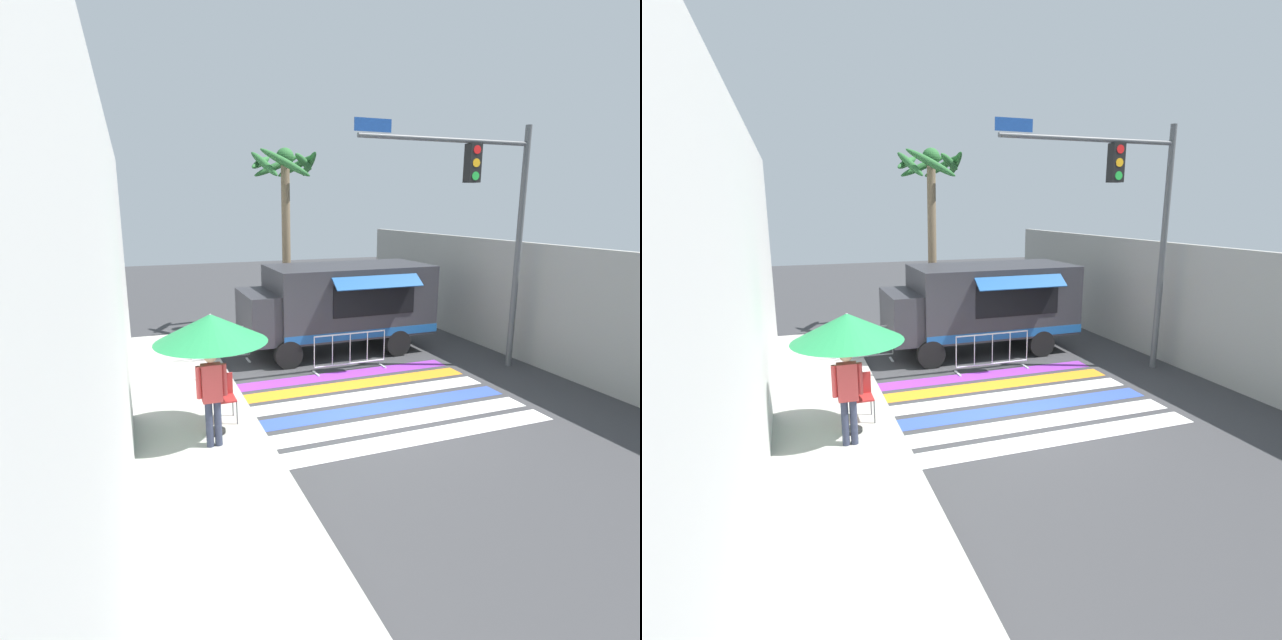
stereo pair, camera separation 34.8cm
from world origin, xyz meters
TOP-DOWN VIEW (x-y plane):
  - ground_plane at (0.00, 0.00)m, footprint 60.00×60.00m
  - sidewalk_left at (-4.77, 0.00)m, footprint 4.40×16.00m
  - building_left_facade at (-5.02, 0.00)m, footprint 0.25×16.00m
  - concrete_wall_right at (5.54, 3.00)m, footprint 0.20×16.00m
  - crosswalk_painted at (0.00, 0.70)m, footprint 6.40×4.36m
  - food_truck at (0.88, 4.72)m, footprint 5.55×2.80m
  - traffic_signal_pole at (3.87, 1.73)m, footprint 4.85×0.29m
  - patio_umbrella at (-3.45, 0.05)m, footprint 2.03×2.03m
  - folding_chair at (-3.20, 0.60)m, footprint 0.45×0.45m
  - vendor_person at (-3.55, -0.45)m, footprint 0.53×0.24m
  - barricade_front at (0.57, 2.91)m, footprint 2.05×0.44m
  - barricade_side at (-2.54, 4.70)m, footprint 1.61×0.44m
  - palm_tree at (0.33, 7.82)m, footprint 2.49×2.43m

SIDE VIEW (x-z plane):
  - ground_plane at x=0.00m, z-range 0.00..0.00m
  - crosswalk_painted at x=0.00m, z-range 0.00..0.01m
  - sidewalk_left at x=-4.77m, z-range 0.00..0.14m
  - barricade_side at x=-2.54m, z-range -0.02..1.01m
  - barricade_front at x=0.57m, z-range -0.01..1.02m
  - folding_chair at x=-3.20m, z-range 0.24..1.16m
  - vendor_person at x=-3.55m, z-range 0.28..2.05m
  - food_truck at x=0.88m, z-range 0.22..2.81m
  - concrete_wall_right at x=5.54m, z-range 0.00..3.32m
  - patio_umbrella at x=-3.45m, z-range 1.02..3.30m
  - building_left_facade at x=-5.02m, z-range 0.00..5.63m
  - traffic_signal_pole at x=3.87m, z-range 1.14..7.39m
  - palm_tree at x=0.33m, z-range 1.61..7.77m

